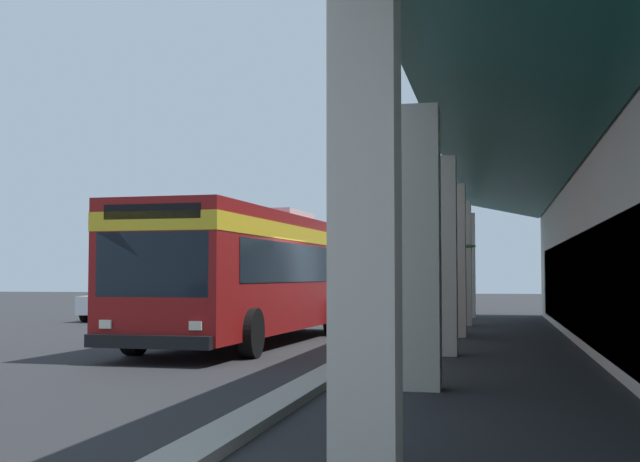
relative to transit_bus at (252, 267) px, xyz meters
The scene contains 5 objects.
ground 8.81m from the transit_bus, 83.21° to the left, with size 120.00×120.00×0.00m, color #262628.
curb_strip 3.71m from the transit_bus, 96.14° to the left, with size 38.24×0.50×0.12m, color #9E998E.
transit_bus is the anchor object (origin of this frame).
parked_sedan_white 11.86m from the transit_bus, 140.97° to the right, with size 4.53×2.25×1.47m.
potted_palm 6.32m from the transit_bus, 134.99° to the left, with size 1.96×1.89×2.66m.
Camera 1 is at (18.77, 5.33, 1.64)m, focal length 46.83 mm.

